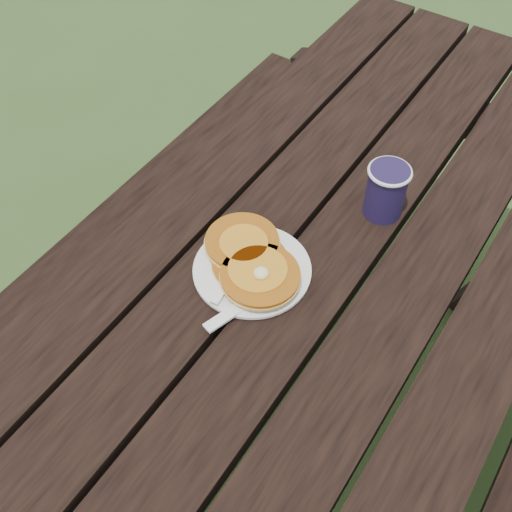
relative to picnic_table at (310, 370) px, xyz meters
The scene contains 7 objects.
ground 0.37m from the picnic_table, ahead, with size 60.00×60.00×0.00m, color #334C20.
picnic_table is the anchor object (origin of this frame).
plate 0.41m from the picnic_table, 138.07° to the right, with size 0.20×0.20×0.01m, color white.
pancake_stack 0.43m from the picnic_table, 141.00° to the right, with size 0.21×0.18×0.04m.
knife 0.43m from the picnic_table, 112.35° to the right, with size 0.02×0.18×0.01m, color white.
fork 0.44m from the picnic_table, 129.96° to the right, with size 0.03×0.16×0.01m, color white, non-canonical shape.
coffee_cup 0.48m from the picnic_table, 80.91° to the left, with size 0.08×0.08×0.11m.
Camera 1 is at (0.30, -0.67, 1.65)m, focal length 45.00 mm.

